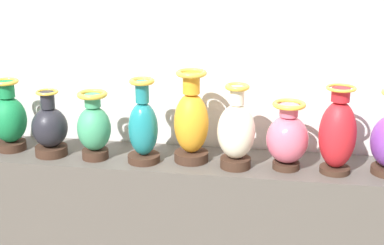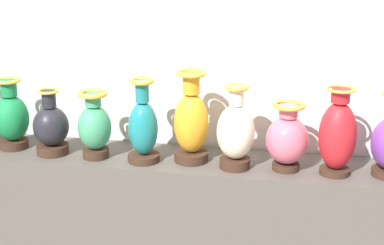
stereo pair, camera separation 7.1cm
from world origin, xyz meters
name	(u,v)px [view 1 (the left image)]	position (x,y,z in m)	size (l,w,h in m)	color
back_wall	(199,60)	(-0.01, 0.24, 1.38)	(5.75, 0.14, 2.71)	silver
vase_emerald	(9,119)	(-0.88, -0.01, 1.11)	(0.16, 0.16, 0.34)	#382319
vase_onyx	(50,129)	(-0.66, -0.05, 1.09)	(0.17, 0.17, 0.31)	#382319
vase_jade	(94,127)	(-0.44, -0.06, 1.11)	(0.15, 0.15, 0.32)	#382319
vase_teal	(143,128)	(-0.21, -0.06, 1.12)	(0.15, 0.15, 0.39)	#382319
vase_amber	(191,122)	(0.00, -0.02, 1.14)	(0.16, 0.16, 0.42)	#382319
vase_ivory	(236,132)	(0.21, -0.06, 1.12)	(0.17, 0.17, 0.38)	#382319
vase_rose	(287,138)	(0.43, -0.04, 1.10)	(0.18, 0.18, 0.30)	#382319
vase_crimson	(338,134)	(0.64, -0.05, 1.14)	(0.16, 0.16, 0.38)	#382319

